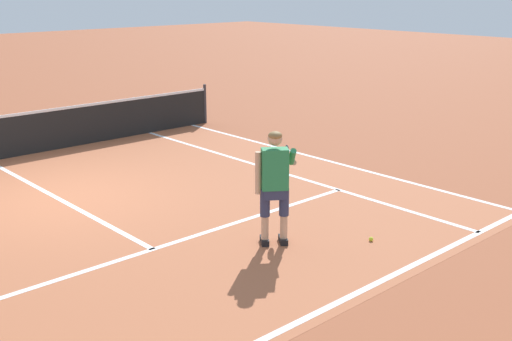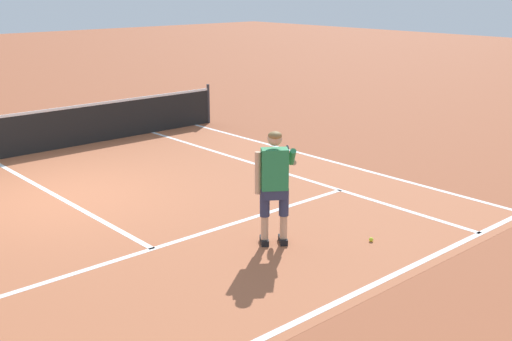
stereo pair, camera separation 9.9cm
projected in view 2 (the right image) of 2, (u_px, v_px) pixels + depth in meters
name	position (u px, v px, depth m)	size (l,w,h in m)	color
ground_plane	(59.00, 198.00, 11.40)	(80.00, 80.00, 0.00)	#9E5133
court_inner_surface	(94.00, 217.00, 10.45)	(10.98, 9.65, 0.00)	#B2603D
line_baseline	(291.00, 325.00, 7.13)	(10.98, 0.10, 0.01)	white
line_service	(153.00, 249.00, 9.18)	(8.23, 0.10, 0.01)	white
line_centre_service	(56.00, 196.00, 11.47)	(0.10, 6.40, 0.01)	white
line_singles_right	(275.00, 170.00, 13.07)	(0.10, 9.25, 0.01)	white
line_doubles_right	(320.00, 158.00, 13.95)	(0.10, 9.25, 0.01)	white
tennis_player	(275.00, 180.00, 9.10)	(1.09, 0.85, 1.71)	black
tennis_ball_near_feet	(371.00, 240.00, 9.44)	(0.07, 0.07, 0.07)	#CCE02D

